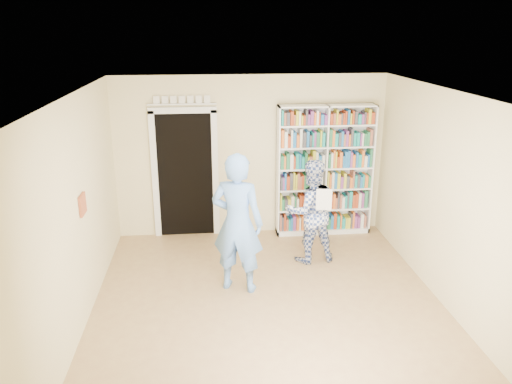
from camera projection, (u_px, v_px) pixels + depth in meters
floor at (269, 306)px, 6.42m from camera, size 5.00×5.00×0.00m
ceiling at (271, 94)px, 5.57m from camera, size 5.00×5.00×0.00m
wall_back at (251, 157)px, 8.36m from camera, size 4.50×0.00×4.50m
wall_left at (77, 214)px, 5.78m from camera, size 0.00×5.00×5.00m
wall_right at (448, 201)px, 6.21m from camera, size 0.00×5.00×5.00m
bookshelf at (325, 170)px, 8.40m from camera, size 1.61×0.30×2.22m
doorway at (185, 168)px, 8.29m from camera, size 1.10×0.08×2.43m
wall_art at (83, 204)px, 5.96m from camera, size 0.03×0.25×0.25m
man_blue at (237, 223)px, 6.57m from camera, size 0.81×0.67×1.91m
man_plaid at (310, 211)px, 7.45m from camera, size 0.85×0.71×1.59m
paper_sheet at (324, 200)px, 7.12m from camera, size 0.22×0.05×0.32m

